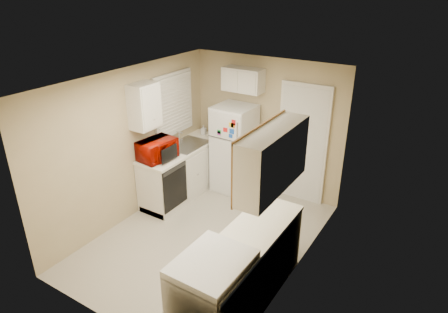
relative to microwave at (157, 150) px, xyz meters
The scene contains 19 objects.
floor 1.59m from the microwave, 15.57° to the right, with size 3.80×3.80×0.00m, color beige.
ceiling 1.80m from the microwave, 15.57° to the right, with size 3.80×3.80×0.00m, color white.
wall_left 0.43m from the microwave, 127.96° to the right, with size 3.80×3.80×0.00m, color tan.
wall_right 2.57m from the microwave, ahead, with size 3.80×3.80×0.00m, color tan.
wall_back 1.96m from the microwave, 53.94° to the left, with size 2.80×2.80×0.00m, color tan.
wall_front 2.51m from the microwave, 62.62° to the right, with size 2.80×2.80×0.00m, color tan.
left_counter 0.84m from the microwave, 85.07° to the left, with size 0.60×1.80×0.90m, color silver.
dishwasher 0.66m from the microwave, ahead, with size 0.03×0.58×0.72m, color black.
sink 0.76m from the microwave, 86.08° to the left, with size 0.54×0.74×0.16m, color gray.
microwave is the anchor object (origin of this frame).
soap_bottle 1.30m from the microwave, 90.00° to the left, with size 0.08×0.08×0.18m, color white.
window_blinds 0.94m from the microwave, 106.06° to the left, with size 0.10×0.98×1.08m, color silver.
upper_cabinet_left 0.76m from the microwave, 134.86° to the right, with size 0.30×0.45×0.70m, color silver.
refrigerator 1.43m from the microwave, 59.71° to the left, with size 0.65×0.63×1.58m, color silver.
cabinet_over_fridge 1.87m from the microwave, 62.32° to the left, with size 0.70×0.30×0.40m, color silver.
interior_door 2.41m from the microwave, 39.77° to the left, with size 0.86×0.06×2.08m, color silver.
right_counter 2.58m from the microwave, 26.47° to the right, with size 0.60×2.00×0.90m, color silver.
stove 2.86m from the microwave, 38.19° to the right, with size 0.67×0.82×1.00m, color silver.
upper_cabinet_right 2.64m from the microwave, 18.87° to the right, with size 0.30×1.20×0.70m, color silver.
Camera 1 is at (2.86, -4.08, 3.59)m, focal length 32.00 mm.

